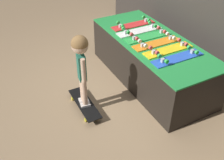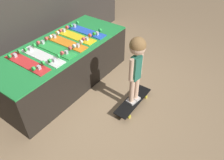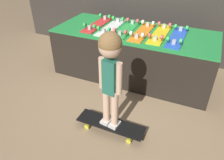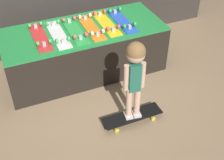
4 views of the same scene
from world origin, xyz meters
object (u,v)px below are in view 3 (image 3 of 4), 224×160
(skateboard_white_on_rack, at_px, (111,27))
(child, at_px, (110,65))
(skateboard_blue_on_rack, at_px, (177,37))
(skateboard_red_on_rack, at_px, (98,24))
(skateboard_orange_on_rack, at_px, (143,31))
(skateboard_on_floor, at_px, (111,125))
(skateboard_yellow_on_rack, at_px, (160,33))
(skateboard_green_on_rack, at_px, (127,29))

(skateboard_white_on_rack, height_order, child, child)
(skateboard_blue_on_rack, bearing_deg, skateboard_red_on_rack, 178.70)
(skateboard_orange_on_rack, xyz_separation_m, skateboard_on_floor, (0.06, -1.15, -0.61))
(skateboard_blue_on_rack, height_order, child, child)
(skateboard_yellow_on_rack, distance_m, skateboard_on_floor, 1.34)
(skateboard_red_on_rack, bearing_deg, skateboard_yellow_on_rack, -0.31)
(skateboard_blue_on_rack, xyz_separation_m, skateboard_on_floor, (-0.38, -1.16, -0.61))
(skateboard_red_on_rack, relative_size, child, 0.72)
(skateboard_red_on_rack, xyz_separation_m, skateboard_yellow_on_rack, (0.89, -0.00, 0.00))
(skateboard_white_on_rack, relative_size, skateboard_green_on_rack, 1.00)
(skateboard_red_on_rack, xyz_separation_m, skateboard_green_on_rack, (0.45, -0.03, 0.00))
(skateboard_white_on_rack, height_order, skateboard_yellow_on_rack, same)
(skateboard_white_on_rack, distance_m, skateboard_green_on_rack, 0.22)
(skateboard_on_floor, relative_size, child, 0.72)
(skateboard_red_on_rack, distance_m, skateboard_blue_on_rack, 1.12)
(skateboard_blue_on_rack, relative_size, child, 0.72)
(skateboard_white_on_rack, distance_m, skateboard_on_floor, 1.40)
(child, bearing_deg, skateboard_blue_on_rack, 79.72)
(skateboard_red_on_rack, xyz_separation_m, skateboard_white_on_rack, (0.22, -0.03, 0.00))
(skateboard_white_on_rack, xyz_separation_m, skateboard_yellow_on_rack, (0.67, 0.03, 0.00))
(skateboard_blue_on_rack, bearing_deg, skateboard_green_on_rack, 179.98)
(skateboard_orange_on_rack, bearing_deg, skateboard_blue_on_rack, 0.73)
(skateboard_blue_on_rack, relative_size, skateboard_on_floor, 1.00)
(skateboard_white_on_rack, relative_size, skateboard_blue_on_rack, 1.00)
(skateboard_yellow_on_rack, bearing_deg, skateboard_orange_on_rack, -173.28)
(skateboard_yellow_on_rack, height_order, skateboard_on_floor, skateboard_yellow_on_rack)
(skateboard_orange_on_rack, xyz_separation_m, child, (0.06, -1.15, 0.10))
(skateboard_yellow_on_rack, height_order, skateboard_blue_on_rack, same)
(skateboard_green_on_rack, relative_size, skateboard_yellow_on_rack, 1.00)
(skateboard_on_floor, bearing_deg, skateboard_white_on_rack, 113.94)
(skateboard_yellow_on_rack, height_order, child, child)
(child, bearing_deg, skateboard_green_on_rack, 111.99)
(skateboard_orange_on_rack, bearing_deg, skateboard_on_floor, -86.82)
(skateboard_white_on_rack, height_order, skateboard_green_on_rack, same)
(skateboard_green_on_rack, distance_m, child, 1.20)
(skateboard_orange_on_rack, bearing_deg, skateboard_white_on_rack, -179.95)
(skateboard_white_on_rack, relative_size, skateboard_yellow_on_rack, 1.00)
(skateboard_blue_on_rack, distance_m, child, 1.22)
(skateboard_orange_on_rack, bearing_deg, skateboard_yellow_on_rack, 6.72)
(skateboard_orange_on_rack, relative_size, skateboard_on_floor, 1.00)
(skateboard_white_on_rack, height_order, skateboard_blue_on_rack, same)
(skateboard_white_on_rack, relative_size, child, 0.72)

